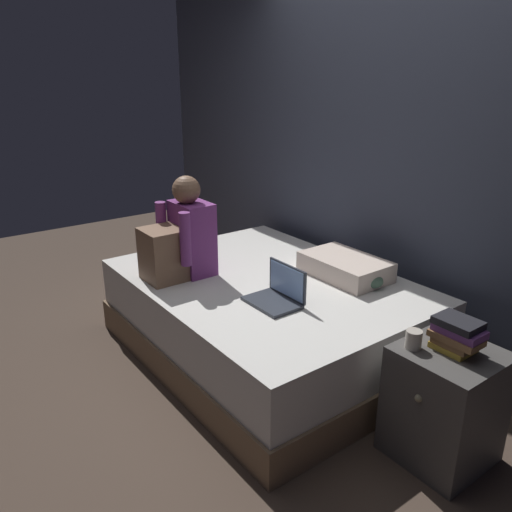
% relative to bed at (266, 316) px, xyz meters
% --- Properties ---
extents(ground_plane, '(8.00, 8.00, 0.00)m').
position_rel_bed_xyz_m(ground_plane, '(0.20, -0.30, -0.26)').
color(ground_plane, '#47382D').
extents(wall_back, '(5.60, 0.10, 2.70)m').
position_rel_bed_xyz_m(wall_back, '(0.20, 0.90, 1.09)').
color(wall_back, '#383D4C').
rests_on(wall_back, ground_plane).
extents(bed, '(2.00, 1.50, 0.53)m').
position_rel_bed_xyz_m(bed, '(0.00, 0.00, 0.00)').
color(bed, '#7A6047').
rests_on(bed, ground_plane).
extents(nightstand, '(0.44, 0.46, 0.58)m').
position_rel_bed_xyz_m(nightstand, '(1.30, 0.09, 0.03)').
color(nightstand, '#474442').
rests_on(nightstand, ground_plane).
extents(person_sitting, '(0.39, 0.44, 0.65)m').
position_rel_bed_xyz_m(person_sitting, '(-0.39, -0.40, 0.52)').
color(person_sitting, '#75337A').
rests_on(person_sitting, bed).
extents(laptop, '(0.32, 0.23, 0.22)m').
position_rel_bed_xyz_m(laptop, '(0.32, -0.16, 0.33)').
color(laptop, '#333842').
rests_on(laptop, bed).
extents(pillow, '(0.56, 0.36, 0.13)m').
position_rel_bed_xyz_m(pillow, '(0.27, 0.45, 0.34)').
color(pillow, beige).
rests_on(pillow, bed).
extents(book_stack, '(0.23, 0.16, 0.16)m').
position_rel_bed_xyz_m(book_stack, '(1.30, 0.10, 0.40)').
color(book_stack, gold).
rests_on(book_stack, nightstand).
extents(mug, '(0.08, 0.08, 0.09)m').
position_rel_bed_xyz_m(mug, '(1.17, -0.03, 0.36)').
color(mug, '#BCB2A3').
rests_on(mug, nightstand).
extents(clothes_pile, '(0.33, 0.22, 0.12)m').
position_rel_bed_xyz_m(clothes_pile, '(0.41, 0.48, 0.32)').
color(clothes_pile, '#4C6B56').
rests_on(clothes_pile, bed).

